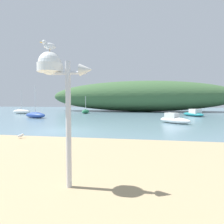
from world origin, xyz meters
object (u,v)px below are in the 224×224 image
object	(u,v)px
seagull_on_radar	(49,45)
seagull_near_waterline	(20,136)
sailboat_inner_mooring	(21,112)
motorboat_centre_water	(194,114)
sailboat_mid_channel	(35,115)
motorboat_far_right	(174,119)
mast_structure	(56,75)
sailboat_off_point	(86,111)

from	to	relation	value
seagull_on_radar	seagull_near_waterline	xyz separation A→B (m)	(-4.43, 5.06, -3.08)
sailboat_inner_mooring	seagull_on_radar	bearing A→B (deg)	-53.48
motorboat_centre_water	seagull_near_waterline	bearing A→B (deg)	-123.37
sailboat_mid_channel	seagull_on_radar	bearing A→B (deg)	-57.23
motorboat_far_right	sailboat_inner_mooring	xyz separation A→B (m)	(-24.32, 10.55, 0.01)
motorboat_far_right	sailboat_mid_channel	distance (m)	17.49
mast_structure	seagull_on_radar	xyz separation A→B (m)	(-0.15, -0.01, 0.65)
sailboat_mid_channel	sailboat_off_point	size ratio (longest dim) A/B	1.35
sailboat_off_point	motorboat_centre_water	bearing A→B (deg)	-11.67
seagull_on_radar	sailboat_mid_channel	world-z (taller)	sailboat_mid_channel
seagull_on_radar	motorboat_far_right	world-z (taller)	seagull_on_radar
mast_structure	sailboat_mid_channel	bearing A→B (deg)	123.10
mast_structure	sailboat_inner_mooring	bearing A→B (deg)	126.75
seagull_on_radar	sailboat_off_point	size ratio (longest dim) A/B	0.11
mast_structure	seagull_near_waterline	world-z (taller)	mast_structure
seagull_on_radar	seagull_near_waterline	distance (m)	7.39
motorboat_far_right	seagull_near_waterline	world-z (taller)	motorboat_far_right
sailboat_mid_channel	motorboat_far_right	bearing A→B (deg)	-11.09
motorboat_far_right	sailboat_off_point	world-z (taller)	sailboat_off_point
sailboat_off_point	sailboat_inner_mooring	bearing A→B (deg)	-162.91
motorboat_far_right	sailboat_off_point	size ratio (longest dim) A/B	1.02
mast_structure	sailboat_mid_channel	size ratio (longest dim) A/B	0.72
motorboat_centre_water	sailboat_off_point	size ratio (longest dim) A/B	1.33
motorboat_centre_water	seagull_near_waterline	distance (m)	24.77
motorboat_centre_water	motorboat_far_right	world-z (taller)	motorboat_centre_water
seagull_on_radar	seagull_near_waterline	size ratio (longest dim) A/B	1.10
motorboat_centre_water	sailboat_off_point	world-z (taller)	sailboat_off_point
seagull_near_waterline	seagull_on_radar	bearing A→B (deg)	-48.81
motorboat_far_right	sailboat_inner_mooring	bearing A→B (deg)	156.55
mast_structure	seagull_on_radar	world-z (taller)	seagull_on_radar
mast_structure	motorboat_centre_water	bearing A→B (deg)	70.63
sailboat_off_point	motorboat_far_right	bearing A→B (deg)	-45.49
mast_structure	motorboat_far_right	size ratio (longest dim) A/B	0.96
mast_structure	motorboat_centre_water	distance (m)	27.38
seagull_on_radar	sailboat_inner_mooring	bearing A→B (deg)	126.52
sailboat_off_point	seagull_on_radar	bearing A→B (deg)	-73.63
sailboat_mid_channel	sailboat_off_point	bearing A→B (deg)	71.28
mast_structure	motorboat_centre_water	xyz separation A→B (m)	(9.05, 25.74, -2.36)
sailboat_inner_mooring	motorboat_centre_water	bearing A→B (deg)	-0.79
sailboat_inner_mooring	sailboat_off_point	bearing A→B (deg)	17.09
mast_structure	sailboat_inner_mooring	xyz separation A→B (m)	(-19.51, 26.13, -2.35)
motorboat_centre_water	motorboat_far_right	distance (m)	11.00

